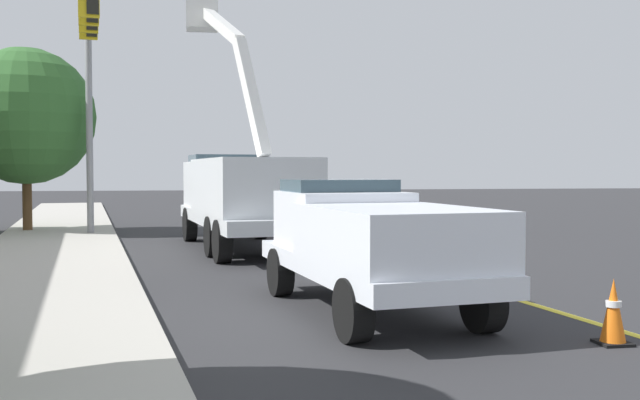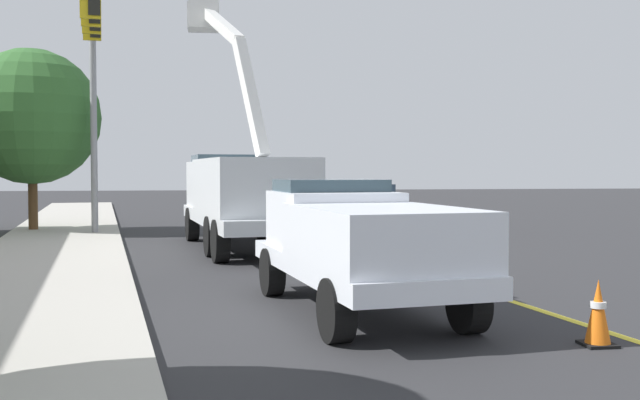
{
  "view_description": "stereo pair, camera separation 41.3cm",
  "coord_description": "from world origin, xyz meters",
  "views": [
    {
      "loc": [
        -19.63,
        4.21,
        2.23
      ],
      "look_at": [
        0.03,
        0.94,
        1.4
      ],
      "focal_mm": 41.1,
      "sensor_mm": 36.0,
      "label": 1
    },
    {
      "loc": [
        -19.69,
        3.8,
        2.23
      ],
      "look_at": [
        0.03,
        0.94,
        1.4
      ],
      "focal_mm": 41.1,
      "sensor_mm": 36.0,
      "label": 2
    }
  ],
  "objects": [
    {
      "name": "sidewalk_far_side",
      "position": [
        -1.14,
        7.79,
        0.06
      ],
      "size": [
        59.89,
        12.29,
        0.12
      ],
      "primitive_type": "cube",
      "rotation": [
        0.0,
        0.0,
        0.15
      ],
      "color": "#B2ADA3",
      "rests_on": "ground"
    },
    {
      "name": "service_pickup_truck",
      "position": [
        -8.55,
        1.58,
        1.12
      ],
      "size": [
        5.85,
        2.89,
        2.06
      ],
      "color": "white",
      "rests_on": "ground"
    },
    {
      "name": "traffic_cone_leading",
      "position": [
        -11.12,
        -0.99,
        0.42
      ],
      "size": [
        0.4,
        0.4,
        0.85
      ],
      "color": "black",
      "rests_on": "ground"
    },
    {
      "name": "ground",
      "position": [
        0.0,
        0.0,
        0.0
      ],
      "size": [
        120.0,
        120.0,
        0.0
      ],
      "primitive_type": "plane",
      "color": "#2D2D30"
    },
    {
      "name": "utility_bucket_truck",
      "position": [
        0.98,
        3.0,
        1.63
      ],
      "size": [
        8.48,
        3.67,
        7.63
      ],
      "color": "silver",
      "rests_on": "ground"
    },
    {
      "name": "passing_minivan",
      "position": [
        7.86,
        -1.71,
        0.97
      ],
      "size": [
        5.03,
        2.58,
        1.69
      ],
      "color": "navy",
      "rests_on": "ground"
    },
    {
      "name": "traffic_cone_mid_rear",
      "position": [
        5.34,
        1.84,
        0.43
      ],
      "size": [
        0.4,
        0.4,
        0.87
      ],
      "color": "black",
      "rests_on": "ground"
    },
    {
      "name": "street_tree_right",
      "position": [
        7.25,
        10.13,
        4.08
      ],
      "size": [
        4.76,
        4.76,
        6.47
      ],
      "color": "brown",
      "rests_on": "ground"
    },
    {
      "name": "traffic_signal_mast",
      "position": [
        4.05,
        7.52,
        5.88
      ],
      "size": [
        5.35,
        1.08,
        8.5
      ],
      "color": "gray",
      "rests_on": "ground"
    },
    {
      "name": "lane_centre_stripe",
      "position": [
        0.0,
        0.0,
        0.0
      ],
      "size": [
        49.49,
        7.43,
        0.01
      ],
      "primitive_type": "cube",
      "rotation": [
        0.0,
        0.0,
        0.15
      ],
      "color": "yellow",
      "rests_on": "ground"
    },
    {
      "name": "traffic_cone_mid_front",
      "position": [
        -2.57,
        0.36,
        0.43
      ],
      "size": [
        0.4,
        0.4,
        0.88
      ],
      "color": "black",
      "rests_on": "ground"
    }
  ]
}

